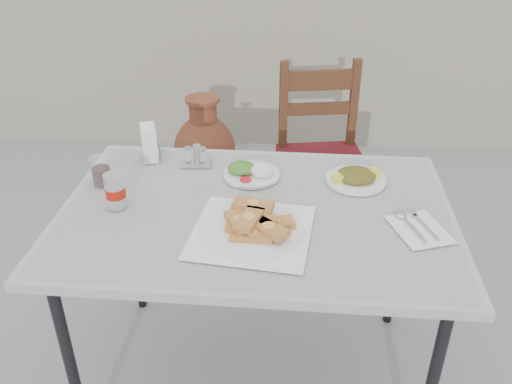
{
  "coord_description": "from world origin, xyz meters",
  "views": [
    {
      "loc": [
        0.09,
        -1.55,
        1.85
      ],
      "look_at": [
        0.01,
        0.11,
        0.88
      ],
      "focal_mm": 38.0,
      "sensor_mm": 36.0,
      "label": 1
    }
  ],
  "objects_px": {
    "cafe_table": "(256,222)",
    "cola_glass": "(101,172)",
    "salad_rice_plate": "(251,171)",
    "terracotta_urn": "(205,154)",
    "condiment_caddy": "(196,158)",
    "soda_can": "(115,191)",
    "chair": "(321,158)",
    "napkin_holder": "(149,143)",
    "pide_plate": "(252,223)",
    "salad_chopped_plate": "(356,177)"
  },
  "relations": [
    {
      "from": "chair",
      "to": "terracotta_urn",
      "type": "relative_size",
      "value": 1.45
    },
    {
      "from": "condiment_caddy",
      "to": "terracotta_urn",
      "type": "bearing_deg",
      "value": 96.89
    },
    {
      "from": "pide_plate",
      "to": "cola_glass",
      "type": "height_order",
      "value": "cola_glass"
    },
    {
      "from": "pide_plate",
      "to": "cola_glass",
      "type": "relative_size",
      "value": 3.95
    },
    {
      "from": "cafe_table",
      "to": "salad_chopped_plate",
      "type": "height_order",
      "value": "salad_chopped_plate"
    },
    {
      "from": "napkin_holder",
      "to": "soda_can",
      "type": "bearing_deg",
      "value": -112.58
    },
    {
      "from": "salad_chopped_plate",
      "to": "napkin_holder",
      "type": "height_order",
      "value": "napkin_holder"
    },
    {
      "from": "salad_rice_plate",
      "to": "cola_glass",
      "type": "xyz_separation_m",
      "value": [
        -0.56,
        -0.09,
        0.03
      ]
    },
    {
      "from": "soda_can",
      "to": "napkin_holder",
      "type": "xyz_separation_m",
      "value": [
        0.04,
        0.38,
        0.01
      ]
    },
    {
      "from": "soda_can",
      "to": "chair",
      "type": "xyz_separation_m",
      "value": [
        0.8,
        1.04,
        -0.38
      ]
    },
    {
      "from": "soda_can",
      "to": "cola_glass",
      "type": "xyz_separation_m",
      "value": [
        -0.1,
        0.16,
        -0.02
      ]
    },
    {
      "from": "cafe_table",
      "to": "soda_can",
      "type": "height_order",
      "value": "soda_can"
    },
    {
      "from": "cafe_table",
      "to": "chair",
      "type": "xyz_separation_m",
      "value": [
        0.31,
        1.03,
        -0.25
      ]
    },
    {
      "from": "cafe_table",
      "to": "cola_glass",
      "type": "xyz_separation_m",
      "value": [
        -0.59,
        0.15,
        0.11
      ]
    },
    {
      "from": "napkin_holder",
      "to": "pide_plate",
      "type": "bearing_deg",
      "value": -66.6
    },
    {
      "from": "cafe_table",
      "to": "condiment_caddy",
      "type": "bearing_deg",
      "value": 128.03
    },
    {
      "from": "cafe_table",
      "to": "chair",
      "type": "relative_size",
      "value": 1.39
    },
    {
      "from": "soda_can",
      "to": "chair",
      "type": "relative_size",
      "value": 0.12
    },
    {
      "from": "salad_rice_plate",
      "to": "soda_can",
      "type": "distance_m",
      "value": 0.52
    },
    {
      "from": "salad_rice_plate",
      "to": "terracotta_urn",
      "type": "bearing_deg",
      "value": 106.66
    },
    {
      "from": "napkin_holder",
      "to": "terracotta_urn",
      "type": "height_order",
      "value": "napkin_holder"
    },
    {
      "from": "soda_can",
      "to": "salad_rice_plate",
      "type": "bearing_deg",
      "value": 28.23
    },
    {
      "from": "cola_glass",
      "to": "salad_chopped_plate",
      "type": "bearing_deg",
      "value": 3.6
    },
    {
      "from": "condiment_caddy",
      "to": "terracotta_urn",
      "type": "xyz_separation_m",
      "value": [
        -0.14,
        1.12,
        -0.54
      ]
    },
    {
      "from": "pide_plate",
      "to": "cola_glass",
      "type": "distance_m",
      "value": 0.66
    },
    {
      "from": "cafe_table",
      "to": "salad_rice_plate",
      "type": "bearing_deg",
      "value": 97.3
    },
    {
      "from": "pide_plate",
      "to": "napkin_holder",
      "type": "relative_size",
      "value": 3.14
    },
    {
      "from": "cafe_table",
      "to": "cola_glass",
      "type": "bearing_deg",
      "value": 165.77
    },
    {
      "from": "pide_plate",
      "to": "chair",
      "type": "bearing_deg",
      "value": 75.14
    },
    {
      "from": "salad_rice_plate",
      "to": "terracotta_urn",
      "type": "height_order",
      "value": "salad_rice_plate"
    },
    {
      "from": "pide_plate",
      "to": "chair",
      "type": "relative_size",
      "value": 0.42
    },
    {
      "from": "cafe_table",
      "to": "pide_plate",
      "type": "relative_size",
      "value": 3.27
    },
    {
      "from": "soda_can",
      "to": "condiment_caddy",
      "type": "xyz_separation_m",
      "value": [
        0.23,
        0.34,
        -0.04
      ]
    },
    {
      "from": "chair",
      "to": "salad_rice_plate",
      "type": "bearing_deg",
      "value": -120.99
    },
    {
      "from": "cola_glass",
      "to": "pide_plate",
      "type": "bearing_deg",
      "value": -27.08
    },
    {
      "from": "cola_glass",
      "to": "terracotta_urn",
      "type": "bearing_deg",
      "value": 81.34
    },
    {
      "from": "salad_rice_plate",
      "to": "napkin_holder",
      "type": "distance_m",
      "value": 0.45
    },
    {
      "from": "soda_can",
      "to": "cola_glass",
      "type": "bearing_deg",
      "value": 121.81
    },
    {
      "from": "pide_plate",
      "to": "soda_can",
      "type": "xyz_separation_m",
      "value": [
        -0.48,
        0.14,
        0.03
      ]
    },
    {
      "from": "pide_plate",
      "to": "chair",
      "type": "xyz_separation_m",
      "value": [
        0.31,
        1.18,
        -0.35
      ]
    },
    {
      "from": "cola_glass",
      "to": "cafe_table",
      "type": "bearing_deg",
      "value": -14.23
    },
    {
      "from": "salad_rice_plate",
      "to": "condiment_caddy",
      "type": "bearing_deg",
      "value": 157.75
    },
    {
      "from": "pide_plate",
      "to": "chair",
      "type": "distance_m",
      "value": 1.27
    },
    {
      "from": "soda_can",
      "to": "terracotta_urn",
      "type": "height_order",
      "value": "soda_can"
    },
    {
      "from": "salad_rice_plate",
      "to": "terracotta_urn",
      "type": "relative_size",
      "value": 0.31
    },
    {
      "from": "napkin_holder",
      "to": "cola_glass",
      "type": "bearing_deg",
      "value": -138.44
    },
    {
      "from": "chair",
      "to": "terracotta_urn",
      "type": "bearing_deg",
      "value": 141.13
    },
    {
      "from": "cafe_table",
      "to": "terracotta_urn",
      "type": "distance_m",
      "value": 1.57
    },
    {
      "from": "napkin_holder",
      "to": "chair",
      "type": "relative_size",
      "value": 0.13
    },
    {
      "from": "pide_plate",
      "to": "salad_chopped_plate",
      "type": "xyz_separation_m",
      "value": [
        0.38,
        0.36,
        -0.02
      ]
    }
  ]
}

